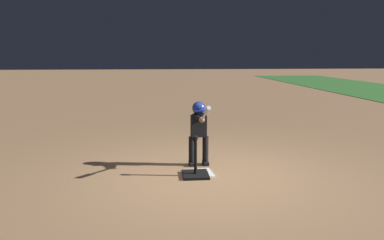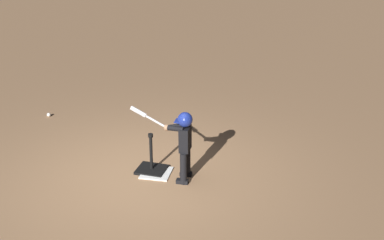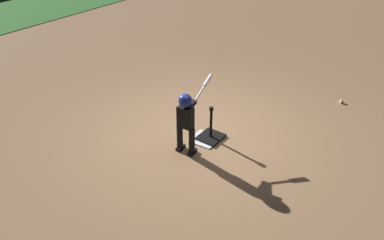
% 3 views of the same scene
% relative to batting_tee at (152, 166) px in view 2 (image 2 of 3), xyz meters
% --- Properties ---
extents(ground_plane, '(90.00, 90.00, 0.00)m').
position_rel_batting_tee_xyz_m(ground_plane, '(0.07, 0.26, -0.08)').
color(ground_plane, '#99704C').
extents(home_plate, '(0.48, 0.48, 0.02)m').
position_rel_batting_tee_xyz_m(home_plate, '(-0.10, 0.06, -0.07)').
color(home_plate, white).
rests_on(home_plate, ground_plane).
extents(batting_tee, '(0.44, 0.40, 0.63)m').
position_rel_batting_tee_xyz_m(batting_tee, '(0.00, 0.00, 0.00)').
color(batting_tee, black).
rests_on(batting_tee, ground_plane).
extents(batter_child, '(0.93, 0.35, 1.12)m').
position_rel_batting_tee_xyz_m(batter_child, '(-0.55, 0.11, 0.61)').
color(batter_child, black).
rests_on(batter_child, ground_plane).
extents(baseball, '(0.07, 0.07, 0.07)m').
position_rel_batting_tee_xyz_m(baseball, '(2.66, -1.47, -0.04)').
color(baseball, white).
rests_on(baseball, ground_plane).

